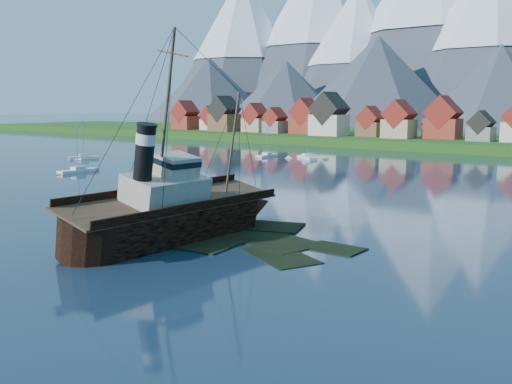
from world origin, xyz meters
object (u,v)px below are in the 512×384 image
Objects in this scene: tugboat_wreck at (180,211)px; sailboat_a at (78,171)px; sailboat_f at (267,156)px; sailboat_b at (84,158)px; sailboat_c at (307,158)px.

tugboat_wreck is 2.69× the size of sailboat_a.
sailboat_b is at bearing -137.81° from sailboat_f.
tugboat_wreck is 70.79m from sailboat_a.
sailboat_b is 0.96× the size of sailboat_c.
sailboat_c is at bearing 69.02° from sailboat_a.
sailboat_b reaches higher than sailboat_a.
sailboat_f is (10.62, 57.40, -0.01)m from sailboat_a.
tugboat_wreck is 2.85× the size of sailboat_f.
tugboat_wreck is 103.33m from sailboat_b.
sailboat_f is at bearing 133.47° from sailboat_c.
sailboat_a is 63.79m from sailboat_c.
sailboat_c is 12.90m from sailboat_f.
tugboat_wreck reaches higher than sailboat_f.
sailboat_c reaches higher than sailboat_f.
sailboat_a reaches higher than sailboat_f.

